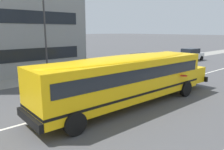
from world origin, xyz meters
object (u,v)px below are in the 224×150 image
at_px(parked_car_maroon_mid_block, 143,61).
at_px(parked_car_white_end_of_row, 191,54).
at_px(street_lamp, 45,26).
at_px(school_bus, 130,76).

bearing_deg(parked_car_maroon_mid_block, parked_car_white_end_of_row, -1.75).
distance_m(parked_car_maroon_mid_block, street_lamp, 10.59).
relative_size(school_bus, parked_car_maroon_mid_block, 3.09).
bearing_deg(parked_car_maroon_mid_block, street_lamp, 168.17).
bearing_deg(parked_car_maroon_mid_block, school_bus, -144.35).
xyz_separation_m(school_bus, street_lamp, (-0.67, 8.73, 2.70)).
xyz_separation_m(school_bus, parked_car_maroon_mid_block, (9.17, 6.92, -0.77)).
relative_size(school_bus, street_lamp, 1.79).
bearing_deg(parked_car_white_end_of_row, parked_car_maroon_mid_block, -176.90).
bearing_deg(school_bus, street_lamp, 95.38).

